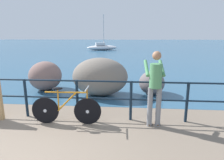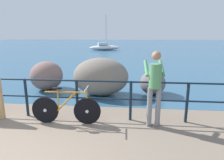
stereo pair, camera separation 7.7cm
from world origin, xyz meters
name	(u,v)px [view 1 (the left image)]	position (x,y,z in m)	size (l,w,h in m)	color
ground_plane	(111,54)	(0.00, 20.00, -0.05)	(120.00, 120.00, 0.10)	#756656
sea_surface	(121,44)	(0.00, 47.86, 0.00)	(120.00, 90.00, 0.01)	#2D5675
promenade_railing	(51,94)	(0.00, 2.01, 0.64)	(9.68, 0.07, 1.02)	black
bicycle	(66,109)	(0.50, 1.66, 0.39)	(1.70, 0.48, 0.92)	black
person_at_railing	(155,86)	(2.60, 1.73, 0.99)	(0.47, 0.65, 1.78)	slate
breakwater_boulder_main	(100,77)	(0.99, 4.05, 0.68)	(1.98, 1.42, 1.35)	slate
breakwater_boulder_left	(45,76)	(-1.25, 4.54, 0.56)	(1.24, 1.31, 1.13)	#7D6059
breakwater_boulder_right	(152,83)	(2.85, 4.34, 0.42)	(0.92, 1.07, 0.84)	#685E5F
sailboat	(102,47)	(-1.76, 25.24, 0.42)	(4.59, 2.63, 4.90)	white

